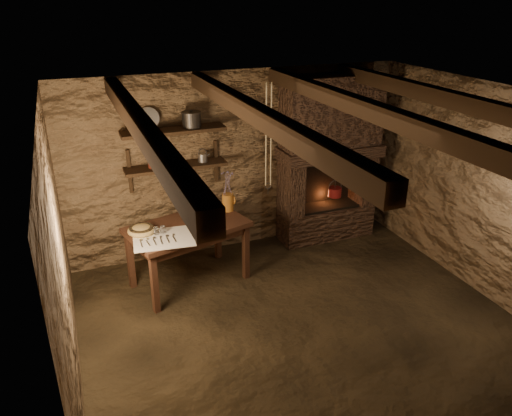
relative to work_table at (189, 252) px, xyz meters
name	(u,v)px	position (x,y,z in m)	size (l,w,h in m)	color
floor	(300,323)	(0.89, -1.24, -0.42)	(4.50, 4.50, 0.00)	black
back_wall	(237,162)	(0.89, 0.76, 0.78)	(4.50, 0.04, 2.40)	#503A25
front_wall	(444,347)	(0.89, -3.24, 0.78)	(4.50, 0.04, 2.40)	#503A25
left_wall	(61,265)	(-1.36, -1.24, 0.78)	(0.04, 4.00, 2.40)	#503A25
right_wall	(483,192)	(3.14, -1.24, 0.78)	(0.04, 4.00, 2.40)	#503A25
ceiling	(310,100)	(0.89, -1.24, 1.98)	(4.50, 4.00, 0.04)	black
beam_far_left	(140,125)	(-0.61, -1.24, 1.89)	(0.14, 3.95, 0.16)	black
beam_mid_left	(257,115)	(0.39, -1.24, 1.89)	(0.14, 3.95, 0.16)	black
beam_mid_right	(358,106)	(1.39, -1.24, 1.89)	(0.14, 3.95, 0.16)	black
beam_far_right	(445,98)	(2.39, -1.24, 1.89)	(0.14, 3.95, 0.16)	black
shelf_lower	(176,166)	(0.04, 0.60, 0.88)	(1.25, 0.30, 0.04)	black
shelf_upper	(174,131)	(0.04, 0.60, 1.33)	(1.25, 0.30, 0.04)	black
hearth	(329,155)	(2.14, 0.53, 0.81)	(1.43, 0.51, 2.30)	#35231A
work_table	(189,252)	(0.00, 0.00, 0.00)	(1.51, 1.10, 0.77)	black
linen_cloth	(164,238)	(-0.33, -0.25, 0.36)	(0.66, 0.53, 0.01)	beige
pewter_cutlery_row	(164,238)	(-0.33, -0.27, 0.37)	(0.55, 0.21, 0.01)	gray
drinking_glasses	(163,230)	(-0.31, -0.12, 0.41)	(0.21, 0.06, 0.08)	silver
stoneware_jug	(228,194)	(0.58, 0.23, 0.57)	(0.17, 0.17, 0.50)	#AF6A21
wooden_bowl	(141,230)	(-0.53, -0.03, 0.39)	(0.31, 0.31, 0.11)	#9D8044
iron_stockpot	(192,120)	(0.26, 0.60, 1.44)	(0.23, 0.23, 0.17)	#2D2A28
tin_pan	(148,118)	(-0.23, 0.70, 1.48)	(0.26, 0.26, 0.04)	#A7A7A2
small_kettle	(203,158)	(0.38, 0.60, 0.96)	(0.16, 0.12, 0.17)	#A7A7A2
rusty_tin	(152,164)	(-0.25, 0.60, 0.95)	(0.10, 0.10, 0.10)	#501910
red_pot	(335,191)	(2.24, 0.48, 0.28)	(0.22, 0.22, 0.54)	maroon
hanging_ropes	(269,136)	(0.94, -0.19, 1.38)	(0.08, 0.08, 1.20)	beige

